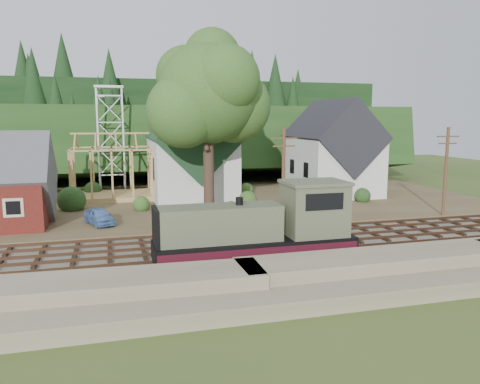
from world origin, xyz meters
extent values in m
plane|color=#384C1E|center=(0.00, 0.00, 0.00)|extent=(140.00, 140.00, 0.00)
cube|color=#7F7259|center=(0.00, -8.50, 0.00)|extent=(64.00, 5.00, 1.60)
cube|color=#726B5B|center=(0.00, 0.00, 0.08)|extent=(64.00, 11.00, 0.16)
cube|color=brown|center=(0.00, 18.00, 0.15)|extent=(64.00, 26.00, 0.30)
cube|color=#1E3F19|center=(0.00, 42.00, 0.00)|extent=(70.00, 28.96, 12.74)
cube|color=black|center=(0.00, 58.00, 0.00)|extent=(80.00, 20.00, 12.00)
cube|color=silver|center=(2.00, 20.00, 3.50)|extent=(8.00, 12.00, 6.40)
cube|color=#19371F|center=(2.00, 20.00, 6.70)|extent=(8.40, 12.96, 8.40)
cube|color=silver|center=(2.00, 14.00, 8.70)|extent=(2.40, 2.40, 4.00)
cone|color=#19371F|center=(2.00, 14.00, 12.00)|extent=(5.37, 5.37, 2.60)
cube|color=silver|center=(18.00, 19.00, 3.50)|extent=(8.00, 10.00, 6.40)
cube|color=black|center=(18.00, 19.00, 6.70)|extent=(8.40, 10.80, 8.40)
cube|color=tan|center=(-6.00, 22.00, 0.55)|extent=(8.00, 6.00, 0.50)
cube|color=tan|center=(-6.00, 22.00, 7.20)|extent=(8.00, 0.18, 0.18)
cube|color=silver|center=(-7.40, 26.60, 6.30)|extent=(0.18, 0.18, 12.00)
cube|color=silver|center=(-4.60, 26.60, 6.30)|extent=(0.18, 0.18, 12.00)
cube|color=silver|center=(-7.40, 29.40, 6.30)|extent=(0.18, 0.18, 12.00)
cube|color=silver|center=(-4.60, 29.40, 6.30)|extent=(0.18, 0.18, 12.00)
cube|color=silver|center=(-6.00, 28.00, 12.30)|extent=(3.20, 3.20, 0.25)
cylinder|color=#38281E|center=(2.00, 10.00, 4.30)|extent=(0.90, 0.90, 8.00)
sphere|color=#355921|center=(2.00, 10.00, 10.80)|extent=(8.40, 8.40, 8.40)
sphere|color=#355921|center=(4.50, 11.00, 9.80)|extent=(6.40, 6.40, 6.40)
sphere|color=#355921|center=(-0.20, 9.20, 9.30)|extent=(6.00, 6.00, 6.00)
cylinder|color=#4C331E|center=(7.00, 5.20, 4.00)|extent=(0.28, 0.28, 8.00)
cube|color=#4C331E|center=(7.00, 5.20, 7.20)|extent=(2.20, 0.12, 0.12)
cube|color=#4C331E|center=(7.00, 5.20, 6.60)|extent=(1.80, 0.12, 0.12)
cylinder|color=#4C331E|center=(22.00, 5.20, 4.00)|extent=(0.28, 0.28, 8.00)
cube|color=#4C331E|center=(22.00, 5.20, 7.20)|extent=(2.20, 0.12, 0.12)
cube|color=#4C331E|center=(22.00, 5.20, 6.60)|extent=(1.80, 0.12, 0.12)
cube|color=black|center=(2.19, -3.00, 0.33)|extent=(11.96, 2.49, 0.35)
cube|color=black|center=(2.19, -3.00, 1.06)|extent=(11.96, 2.89, 1.10)
cube|color=#4F503A|center=(0.00, -3.00, 2.65)|extent=(7.18, 2.29, 2.09)
cube|color=#4F503A|center=(5.98, -3.00, 3.20)|extent=(3.59, 2.79, 3.19)
cube|color=#4F503A|center=(5.98, -3.00, 4.85)|extent=(3.79, 2.99, 0.20)
cube|color=black|center=(5.98, -4.42, 3.90)|extent=(2.39, 0.06, 1.00)
cube|color=#3E0D19|center=(2.19, -4.47, 1.06)|extent=(11.96, 0.04, 0.70)
cube|color=#3E0D19|center=(2.19, -1.53, 1.06)|extent=(11.96, 0.04, 0.70)
cylinder|color=black|center=(1.20, -3.00, 3.80)|extent=(0.44, 0.44, 0.70)
imported|color=#618DD0|center=(-7.11, 9.42, 0.96)|extent=(2.85, 4.16, 1.32)
imported|color=#A90D2C|center=(20.16, 17.55, 0.87)|extent=(4.52, 3.28, 1.14)
camera|label=1|loc=(-5.86, -29.03, 8.68)|focal=35.00mm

